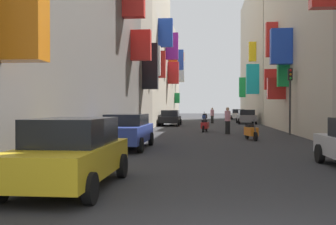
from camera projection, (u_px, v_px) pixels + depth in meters
ground_plane at (213, 127)px, 33.87m from camera, size 140.00×140.00×0.00m
building_left_mid_b at (134, 27)px, 40.39m from camera, size 7.36×16.47×20.19m
building_left_mid_c at (155, 75)px, 56.51m from camera, size 7.39×15.84×12.78m
building_right_mid_a at (329, 19)px, 27.50m from camera, size 7.39×20.86×15.90m
building_right_mid_c at (272, 54)px, 50.56m from camera, size 7.33×24.65×17.28m
parked_car_white at (238, 114)px, 55.36m from camera, size 2.02×3.94×1.44m
parked_car_grey at (246, 116)px, 41.23m from camera, size 1.89×4.07×1.48m
parked_car_black at (170, 118)px, 37.08m from camera, size 1.95×4.33×1.46m
parked_car_blue at (126, 130)px, 16.78m from camera, size 1.91×4.44×1.47m
parked_car_yellow at (71, 152)px, 8.63m from camera, size 1.92×4.16×1.54m
scooter_silver at (227, 116)px, 53.97m from camera, size 0.67×1.75×1.13m
scooter_blue at (204, 117)px, 50.69m from camera, size 0.46×1.91×1.13m
scooter_white at (176, 119)px, 43.64m from camera, size 0.75×1.77×1.13m
scooter_orange at (251, 131)px, 20.97m from camera, size 0.67×1.84×1.13m
scooter_red at (205, 125)px, 27.85m from camera, size 0.61×1.87×1.13m
scooter_black at (205, 116)px, 53.37m from camera, size 0.64×1.84×1.13m
pedestrian_crossing at (228, 121)px, 25.53m from camera, size 0.44×0.44×1.76m
pedestrian_near_left at (212, 115)px, 42.18m from camera, size 0.48×0.48×1.69m
traffic_light_near_corner at (290, 90)px, 24.55m from camera, size 0.26×0.34×4.20m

